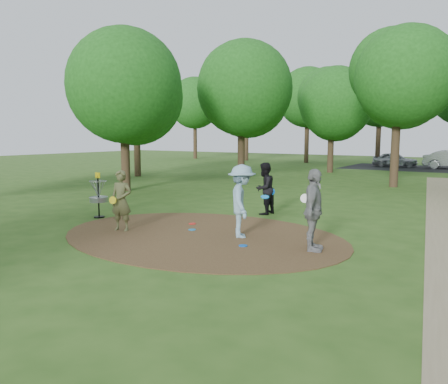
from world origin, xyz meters
The scene contains 13 objects.
ground centered at (0.00, 0.00, 0.00)m, with size 100.00×100.00×0.00m, color #2D5119.
dirt_clearing centered at (0.00, 0.00, 0.01)m, with size 8.40×8.40×0.02m, color #47301C.
parking_lot centered at (2.00, 30.00, 0.00)m, with size 14.00×8.00×0.01m, color black.
player_observer_with_disc centered at (-2.30, -0.76, 0.89)m, with size 0.74×0.62×1.78m.
player_throwing_with_disc centered at (1.06, 0.45, 1.01)m, with size 1.51×1.49×2.01m.
player_walking_with_disc centered at (-0.06, 3.91, 0.92)m, with size 0.78×0.94×1.84m.
player_waiting_with_disc centered at (3.25, 0.14, 1.00)m, with size 0.77×1.26×2.01m.
disc_ground_cyan centered at (-0.59, 0.37, 0.03)m, with size 0.22×0.22×0.02m, color #1775B8.
disc_ground_blue centered at (1.62, -0.42, 0.03)m, with size 0.22×0.22×0.02m, color blue.
disc_ground_red centered at (-1.12, 1.08, 0.03)m, with size 0.22×0.22×0.02m, color red.
car_left centered at (-1.15, 30.55, 0.64)m, with size 1.51×3.74×1.28m, color #9FA0A6.
disc_golf_basket centered at (-4.50, 0.30, 0.87)m, with size 0.63×0.63×1.54m.
tree_ring centered at (2.29, 8.86, 5.20)m, with size 37.36×45.41×8.77m.
Camera 1 is at (7.05, -9.68, 2.80)m, focal length 35.00 mm.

